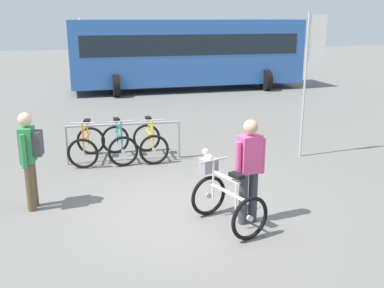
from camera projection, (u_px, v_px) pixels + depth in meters
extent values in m
plane|color=slate|center=(181.00, 211.00, 7.46)|extent=(80.00, 80.00, 0.00)
cylinder|color=#99999E|center=(67.00, 146.00, 9.70)|extent=(0.06, 0.06, 0.85)
cylinder|color=#99999E|center=(179.00, 140.00, 10.15)|extent=(0.06, 0.06, 0.85)
cylinder|color=#99999E|center=(123.00, 124.00, 9.81)|extent=(2.45, 0.10, 0.05)
torus|color=black|center=(91.00, 141.00, 10.46)|extent=(0.66, 0.18, 0.66)
cylinder|color=#B7B7BC|center=(91.00, 141.00, 10.46)|extent=(0.09, 0.07, 0.08)
torus|color=black|center=(83.00, 154.00, 9.48)|extent=(0.66, 0.18, 0.66)
cylinder|color=#B7B7BC|center=(83.00, 154.00, 9.48)|extent=(0.09, 0.07, 0.08)
cube|color=orange|center=(86.00, 137.00, 9.91)|extent=(0.18, 0.91, 0.04)
cube|color=orange|center=(85.00, 128.00, 9.80)|extent=(0.14, 0.61, 0.04)
cylinder|color=orange|center=(88.00, 133.00, 10.07)|extent=(0.03, 0.03, 0.55)
cube|color=black|center=(87.00, 121.00, 10.00)|extent=(0.16, 0.26, 0.06)
cylinder|color=orange|center=(83.00, 138.00, 9.51)|extent=(0.03, 0.03, 0.63)
cylinder|color=#B7B7BC|center=(82.00, 123.00, 9.43)|extent=(0.52, 0.11, 0.03)
torus|color=black|center=(115.00, 140.00, 10.57)|extent=(0.67, 0.17, 0.66)
cylinder|color=#B7B7BC|center=(115.00, 140.00, 10.57)|extent=(0.09, 0.07, 0.08)
torus|color=black|center=(123.00, 151.00, 9.64)|extent=(0.67, 0.17, 0.66)
cylinder|color=#B7B7BC|center=(123.00, 151.00, 9.64)|extent=(0.09, 0.07, 0.08)
cube|color=teal|center=(119.00, 135.00, 10.04)|extent=(0.14, 0.92, 0.04)
cube|color=teal|center=(119.00, 126.00, 9.93)|extent=(0.11, 0.61, 0.04)
cylinder|color=teal|center=(117.00, 131.00, 10.19)|extent=(0.03, 0.03, 0.55)
cube|color=black|center=(117.00, 120.00, 10.12)|extent=(0.15, 0.25, 0.06)
cylinder|color=teal|center=(121.00, 136.00, 9.66)|extent=(0.03, 0.03, 0.63)
cylinder|color=#B7B7BC|center=(121.00, 121.00, 9.58)|extent=(0.52, 0.09, 0.03)
torus|color=black|center=(147.00, 138.00, 10.71)|extent=(0.66, 0.12, 0.66)
cylinder|color=#B7B7BC|center=(147.00, 138.00, 10.71)|extent=(0.08, 0.07, 0.08)
torus|color=black|center=(154.00, 150.00, 9.76)|extent=(0.66, 0.12, 0.66)
cylinder|color=#B7B7BC|center=(154.00, 150.00, 9.76)|extent=(0.08, 0.07, 0.08)
cube|color=yellow|center=(150.00, 134.00, 10.17)|extent=(0.07, 0.92, 0.04)
cube|color=yellow|center=(150.00, 125.00, 10.06)|extent=(0.06, 0.61, 0.04)
cylinder|color=yellow|center=(149.00, 130.00, 10.33)|extent=(0.03, 0.03, 0.55)
cube|color=black|center=(148.00, 118.00, 10.25)|extent=(0.13, 0.24, 0.06)
cylinder|color=yellow|center=(153.00, 134.00, 9.78)|extent=(0.03, 0.03, 0.63)
cylinder|color=#B7B7BC|center=(152.00, 120.00, 9.70)|extent=(0.52, 0.05, 0.03)
torus|color=black|center=(250.00, 218.00, 6.42)|extent=(0.64, 0.29, 0.66)
cylinder|color=#B7B7BC|center=(250.00, 218.00, 6.42)|extent=(0.10, 0.08, 0.08)
torus|color=black|center=(209.00, 196.00, 7.25)|extent=(0.64, 0.29, 0.66)
cylinder|color=#B7B7BC|center=(209.00, 196.00, 7.25)|extent=(0.10, 0.08, 0.08)
cube|color=silver|center=(228.00, 192.00, 6.77)|extent=(0.36, 0.87, 0.04)
cube|color=silver|center=(227.00, 177.00, 6.75)|extent=(0.25, 0.58, 0.04)
cylinder|color=silver|center=(236.00, 193.00, 6.61)|extent=(0.03, 0.03, 0.55)
cube|color=black|center=(237.00, 176.00, 6.54)|extent=(0.20, 0.27, 0.06)
cylinder|color=silver|center=(213.00, 179.00, 7.06)|extent=(0.03, 0.03, 0.63)
cylinder|color=#B7B7BC|center=(214.00, 160.00, 6.98)|extent=(0.50, 0.21, 0.03)
cube|color=gray|center=(208.00, 165.00, 7.12)|extent=(0.31, 0.28, 0.22)
ellipsoid|color=beige|center=(208.00, 159.00, 7.10)|extent=(0.23, 0.21, 0.16)
sphere|color=beige|center=(205.00, 152.00, 7.14)|extent=(0.11, 0.11, 0.11)
cylinder|color=#383842|center=(253.00, 197.00, 7.00)|extent=(0.14, 0.14, 0.82)
cylinder|color=#383842|center=(243.00, 199.00, 6.92)|extent=(0.14, 0.14, 0.82)
cube|color=#E54C8C|center=(250.00, 154.00, 6.77)|extent=(0.38, 0.29, 0.58)
cylinder|color=#E54C8C|center=(262.00, 156.00, 6.87)|extent=(0.09, 0.09, 0.55)
cylinder|color=#E54C8C|center=(238.00, 160.00, 6.66)|extent=(0.09, 0.09, 0.55)
sphere|color=tan|center=(251.00, 127.00, 6.65)|extent=(0.22, 0.22, 0.22)
cylinder|color=brown|center=(30.00, 187.00, 7.38)|extent=(0.14, 0.14, 0.82)
cylinder|color=brown|center=(33.00, 183.00, 7.56)|extent=(0.14, 0.14, 0.82)
cube|color=#338C4C|center=(27.00, 145.00, 7.28)|extent=(0.24, 0.36, 0.58)
cylinder|color=#338C4C|center=(23.00, 152.00, 7.08)|extent=(0.09, 0.09, 0.55)
cylinder|color=#338C4C|center=(30.00, 144.00, 7.50)|extent=(0.09, 0.09, 0.55)
sphere|color=beige|center=(25.00, 119.00, 7.17)|extent=(0.22, 0.22, 0.22)
cube|color=#3F3F44|center=(37.00, 143.00, 7.29)|extent=(0.17, 0.27, 0.40)
cube|color=#3366B7|center=(187.00, 52.00, 19.68)|extent=(10.11, 2.96, 2.70)
cube|color=#19232D|center=(187.00, 43.00, 19.59)|extent=(9.31, 2.95, 0.84)
cube|color=silver|center=(187.00, 19.00, 19.30)|extent=(9.10, 2.67, 0.08)
cylinder|color=black|center=(116.00, 86.00, 18.04)|extent=(0.29, 0.91, 0.90)
cylinder|color=black|center=(111.00, 78.00, 20.36)|extent=(0.29, 0.91, 0.90)
cylinder|color=black|center=(266.00, 80.00, 19.65)|extent=(0.29, 0.91, 0.90)
cylinder|color=black|center=(245.00, 74.00, 21.97)|extent=(0.29, 0.91, 0.90)
cylinder|color=#B2B2B7|center=(305.00, 87.00, 9.98)|extent=(0.05, 0.05, 3.20)
cube|color=white|center=(317.00, 39.00, 9.74)|extent=(0.40, 0.03, 1.00)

